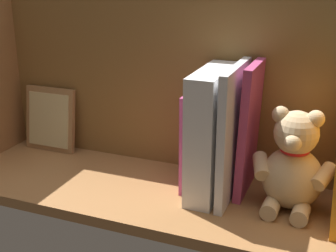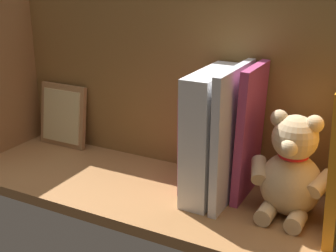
{
  "view_description": "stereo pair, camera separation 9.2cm",
  "coord_description": "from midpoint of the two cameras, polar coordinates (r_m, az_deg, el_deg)",
  "views": [
    {
      "loc": [
        -32.18,
        80.23,
        44.75
      ],
      "look_at": [
        0.0,
        0.0,
        13.9
      ],
      "focal_mm": 49.89,
      "sensor_mm": 36.0,
      "label": 1
    },
    {
      "loc": [
        -40.49,
        76.37,
        44.75
      ],
      "look_at": [
        0.0,
        0.0,
        13.9
      ],
      "focal_mm": 49.89,
      "sensor_mm": 36.0,
      "label": 2
    }
  ],
  "objects": [
    {
      "name": "book_4",
      "position": [
        0.92,
        12.81,
        -0.88
      ],
      "size": [
        2.45,
        12.8,
        26.55
      ],
      "primitive_type": "cube",
      "rotation": [
        0.0,
        -0.03,
        0.0
      ],
      "color": "#B23F72",
      "rests_on": "ground_plane"
    },
    {
      "name": "shelf_back_panel",
      "position": [
        1.01,
        6.08,
        5.38
      ],
      "size": [
        96.95,
        1.5,
        39.93
      ],
      "primitive_type": "cube",
      "color": "olive",
      "rests_on": "ground_plane"
    },
    {
      "name": "teddy_bear",
      "position": [
        0.89,
        17.75,
        -5.34
      ],
      "size": [
        16.03,
        12.69,
        19.76
      ],
      "rotation": [
        0.0,
        0.0,
        -0.03
      ],
      "color": "#D1B284",
      "rests_on": "ground_plane"
    },
    {
      "name": "book_6",
      "position": [
        0.96,
        6.13,
        -1.6
      ],
      "size": [
        1.51,
        13.66,
        20.33
      ],
      "primitive_type": "cube",
      "color": "#B23F72",
      "rests_on": "ground_plane"
    },
    {
      "name": "dictionary_thick_white",
      "position": [
        0.92,
        8.16,
        -1.08
      ],
      "size": [
        5.5,
        18.14,
        25.31
      ],
      "primitive_type": "cube",
      "color": "white",
      "rests_on": "ground_plane"
    },
    {
      "name": "picture_frame_leaning",
      "position": [
        1.19,
        -10.62,
        1.23
      ],
      "size": [
        13.4,
        3.71,
        15.67
      ],
      "color": "#A87A4C",
      "rests_on": "ground_plane"
    },
    {
      "name": "ground_plane",
      "position": [
        0.98,
        2.71,
        -8.36
      ],
      "size": [
        96.95,
        30.61,
        2.2
      ],
      "primitive_type": "cube",
      "color": "#9E6B3D"
    },
    {
      "name": "book_5",
      "position": [
        0.9,
        10.8,
        -1.21
      ],
      "size": [
        1.6,
        18.45,
        26.44
      ],
      "primitive_type": "cube",
      "color": "silver",
      "rests_on": "ground_plane"
    }
  ]
}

